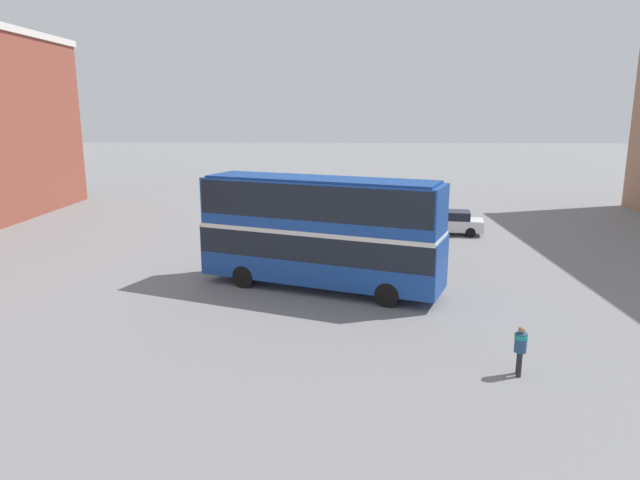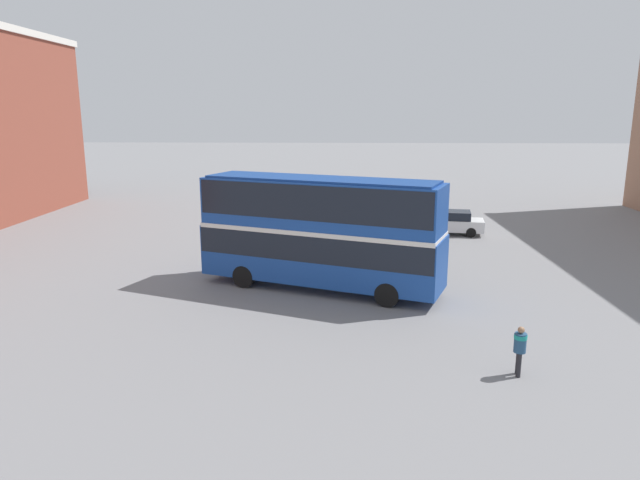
{
  "view_description": "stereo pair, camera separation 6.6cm",
  "coord_description": "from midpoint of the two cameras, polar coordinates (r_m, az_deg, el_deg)",
  "views": [
    {
      "loc": [
        -0.68,
        -24.87,
        7.8
      ],
      "look_at": [
        -1.43,
        -0.38,
        2.25
      ],
      "focal_mm": 32.0,
      "sensor_mm": 36.0,
      "label": 1
    },
    {
      "loc": [
        -0.62,
        -24.87,
        7.8
      ],
      "look_at": [
        -1.43,
        -0.38,
        2.25
      ],
      "focal_mm": 32.0,
      "sensor_mm": 36.0,
      "label": 2
    }
  ],
  "objects": [
    {
      "name": "parked_car_kerb_near",
      "position": [
        37.86,
        12.82,
        1.74
      ],
      "size": [
        4.47,
        2.48,
        1.51
      ],
      "rotation": [
        0.0,
        0.0,
        2.98
      ],
      "color": "silver",
      "rests_on": "ground_plane"
    },
    {
      "name": "pedestrian_foreground",
      "position": [
        18.32,
        19.31,
        -9.93
      ],
      "size": [
        0.46,
        0.46,
        1.56
      ],
      "rotation": [
        0.0,
        0.0,
        2.93
      ],
      "color": "#232328",
      "rests_on": "ground_plane"
    },
    {
      "name": "ground_plane",
      "position": [
        26.08,
        3.11,
        -4.65
      ],
      "size": [
        240.0,
        240.0,
        0.0
      ],
      "primitive_type": "plane",
      "color": "slate"
    },
    {
      "name": "double_decker_bus",
      "position": [
        25.0,
        -0.07,
        1.35
      ],
      "size": [
        11.03,
        6.32,
        4.99
      ],
      "rotation": [
        0.0,
        0.0,
        -0.37
      ],
      "color": "#194293",
      "rests_on": "ground_plane"
    }
  ]
}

